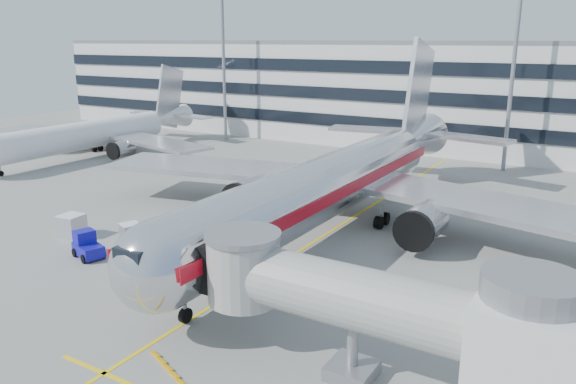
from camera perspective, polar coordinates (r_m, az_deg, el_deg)
The scene contains 15 objects.
ground at distance 39.47m, azimuth -2.62°, elevation -8.35°, with size 180.00×180.00×0.00m, color gray.
lead_in_line at distance 47.52m, azimuth 4.08°, elevation -4.19°, with size 0.25×70.00×0.01m, color yellow.
stop_bar at distance 30.21m, azimuth -18.18°, elevation -17.10°, with size 6.00×0.25×0.01m, color yellow.
main_jet at distance 47.78m, azimuth 5.12°, elevation 1.19°, with size 50.95×48.70×16.06m.
jet_bridge at distance 26.29m, azimuth 10.12°, elevation -11.97°, with size 17.80×4.50×7.00m.
terminal at distance 90.61m, azimuth 18.33°, elevation 9.44°, with size 150.00×24.25×15.60m.
light_mast_west at distance 90.73m, azimuth -6.60°, elevation 14.58°, with size 2.40×1.20×25.45m.
light_mast_centre at distance 73.05m, azimuth 22.11°, elevation 13.46°, with size 2.40×1.20×25.45m.
second_jet at distance 83.10m, azimuth -18.78°, elevation 5.71°, with size 38.21×36.52×12.04m.
belt_loader at distance 45.89m, azimuth -5.32°, elevation -4.15°, with size 4.54×2.38×2.12m.
baggage_tug at distance 44.73m, azimuth -19.72°, elevation -5.18°, with size 2.97×2.32×1.98m.
cargo_container_left at distance 49.61m, azimuth -21.11°, elevation -3.22°, with size 1.93×1.93×1.88m.
cargo_container_right at distance 46.92m, azimuth -15.71°, elevation -4.01°, with size 1.90×1.90×1.54m.
cargo_container_front at distance 43.42m, azimuth -14.90°, elevation -5.44°, with size 2.06×2.06×1.65m.
ramp_worker at distance 45.12m, azimuth -11.24°, elevation -4.27°, with size 0.69×0.45×1.88m, color #C3F419.
Camera 1 is at (20.17, -30.02, 15.80)m, focal length 35.00 mm.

